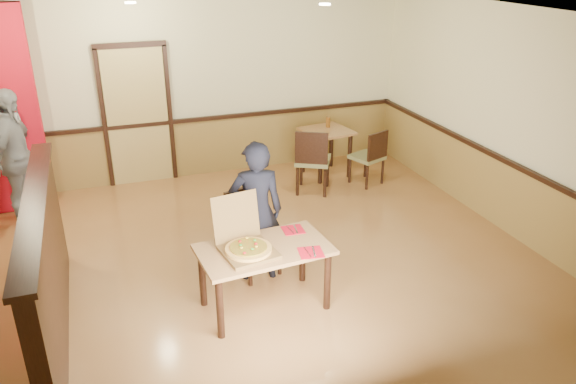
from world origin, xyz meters
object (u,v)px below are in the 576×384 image
side_chair_left (312,159)px  condiment (328,122)px  main_table (264,257)px  side_table (326,140)px  diner_chair (251,228)px  diner (256,212)px  passerby (16,158)px  side_chair_right (370,155)px  pizza_box (246,245)px

side_chair_left → condiment: size_ratio=6.06×
main_table → side_table: side_table is taller
diner_chair → diner: 0.31m
side_table → passerby: 4.49m
main_table → side_table: bearing=52.6°
diner_chair → side_table: bearing=33.3°
side_chair_right → pizza_box: 3.72m
side_table → condiment: condiment is taller
diner_chair → pizza_box: (-0.26, -0.75, 0.23)m
diner_chair → condiment: bearing=33.7°
diner → condiment: (2.00, 2.70, 0.04)m
passerby → condiment: passerby is taller
diner → passerby: size_ratio=0.88×
side_chair_right → condiment: bearing=-82.9°
side_chair_left → passerby: (-3.99, 0.40, 0.36)m
side_chair_right → passerby: size_ratio=0.48×
side_chair_left → condiment: 0.98m
side_chair_left → diner: bearing=82.2°
condiment → diner: bearing=-126.6°
side_chair_right → pizza_box: size_ratio=1.36×
diner_chair → passerby: size_ratio=0.54×
side_table → side_chair_right: bearing=-52.2°
side_chair_right → diner: diner is taller
side_chair_right → pizza_box: bearing=22.5°
side_chair_right → passerby: passerby is taller
main_table → diner_chair: bearing=79.7°
main_table → condiment: size_ratio=8.20×
pizza_box → side_chair_right: bearing=34.8°
diner → side_table: bearing=-117.6°
main_table → condiment: condiment is taller
main_table → diner: size_ratio=0.84×
passerby → condiment: size_ratio=11.03×
side_chair_right → passerby: (-4.94, 0.39, 0.43)m
side_table → diner_chair: bearing=-129.0°
diner_chair → side_chair_left: 2.32m
diner_chair → side_chair_right: bearing=19.0°
diner_chair → side_chair_left: side_chair_left is taller
main_table → diner: (0.10, 0.59, 0.21)m
main_table → side_chair_right: bearing=40.8°
side_table → diner: size_ratio=0.50×
diner_chair → pizza_box: bearing=-126.5°
main_table → side_chair_left: bearing=54.1°
passerby → pizza_box: (2.26, -2.95, -0.15)m
side_chair_left → passerby: 4.02m
passerby → condiment: bearing=-68.3°
diner_chair → diner: (0.03, -0.15, 0.27)m
passerby → condiment: (4.55, 0.35, -0.07)m
side_chair_right → diner: (-2.40, -1.95, 0.32)m
diner_chair → diner: diner is taller
main_table → side_chair_left: side_chair_left is taller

